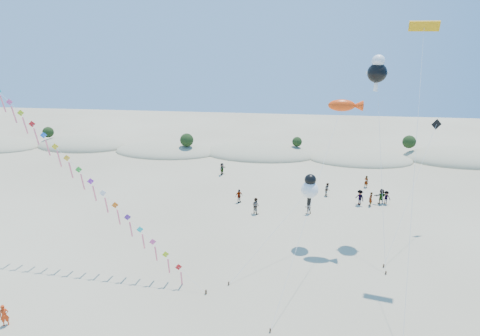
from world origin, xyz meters
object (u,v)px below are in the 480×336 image
Objects in this scene: fish_kite at (345,106)px; parafoil_kite at (424,32)px; kite_train at (40,133)px; flyer_foreground at (4,315)px.

fish_kite is 8.41m from parafoil_kite.
parafoil_kite is (4.82, -3.11, 6.15)m from fish_kite.
kite_train is 26.39m from fish_kite.
flyer_foreground is at bearing -157.04° from parafoil_kite.
fish_kite is at bearing 147.16° from parafoil_kite.
parafoil_kite is at bearing -32.84° from fish_kite.
fish_kite is 8.98× the size of flyer_foreground.
parafoil_kite is 12.58× the size of flyer_foreground.
fish_kite is 30.98m from flyer_foreground.
parafoil_kite is at bearing -6.41° from flyer_foreground.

